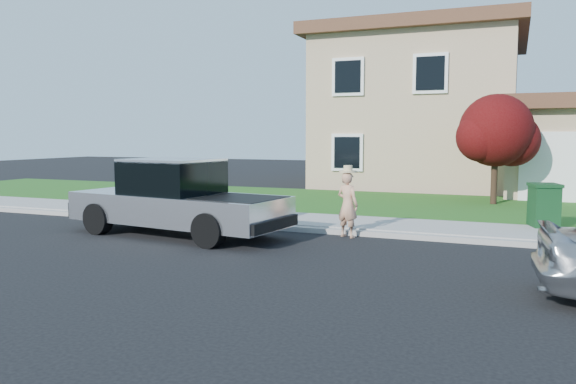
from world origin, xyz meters
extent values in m
plane|color=black|center=(0.00, 0.00, 0.00)|extent=(80.00, 80.00, 0.00)
cube|color=gray|center=(1.00, 2.90, 0.06)|extent=(40.00, 0.20, 0.12)
cube|color=gray|center=(1.00, 4.00, 0.07)|extent=(40.00, 2.00, 0.15)
cube|color=#1D4413|center=(1.00, 8.50, 0.05)|extent=(40.00, 7.00, 0.10)
cube|color=tan|center=(0.00, 17.00, 3.20)|extent=(8.00, 9.00, 6.40)
cube|color=#4C2D1E|center=(0.00, 17.00, 6.60)|extent=(8.80, 9.80, 0.50)
cube|color=white|center=(-2.20, 12.45, 4.60)|extent=(1.30, 0.10, 1.50)
cube|color=white|center=(1.00, 12.45, 4.60)|extent=(1.30, 0.10, 1.50)
cube|color=black|center=(-2.20, 12.45, 1.60)|extent=(1.30, 0.10, 1.50)
cylinder|color=black|center=(-4.78, 0.82, 0.36)|extent=(0.75, 0.37, 0.72)
cylinder|color=black|center=(-4.55, 2.47, 0.36)|extent=(0.75, 0.37, 0.72)
cylinder|color=black|center=(-1.60, 0.38, 0.36)|extent=(0.75, 0.37, 0.72)
cylinder|color=black|center=(-1.37, 2.03, 0.36)|extent=(0.75, 0.37, 0.72)
cube|color=silver|center=(-3.01, 1.41, 0.62)|extent=(5.35, 2.50, 0.65)
cube|color=black|center=(-3.14, 1.43, 1.31)|extent=(2.11, 1.93, 0.77)
cube|color=silver|center=(-3.14, 1.43, 1.71)|extent=(2.11, 1.93, 0.07)
cube|color=black|center=(-1.31, 1.18, 0.93)|extent=(1.82, 1.75, 0.05)
cube|color=black|center=(-5.59, 1.78, 0.50)|extent=(0.35, 1.72, 0.36)
cube|color=black|center=(-0.43, 1.05, 0.45)|extent=(0.35, 1.72, 0.23)
cube|color=black|center=(-3.72, 2.50, 1.22)|extent=(0.13, 0.21, 0.16)
imported|color=tan|center=(0.65, 2.61, 0.73)|extent=(0.63, 0.53, 1.47)
cylinder|color=#CDB684|center=(0.65, 2.61, 1.48)|extent=(0.39, 0.39, 0.04)
cylinder|color=#CDB684|center=(0.65, 2.61, 1.54)|extent=(0.20, 0.20, 0.14)
cylinder|color=black|center=(3.48, 9.53, 0.89)|extent=(0.20, 0.20, 1.59)
sphere|color=#470F0F|center=(3.48, 9.53, 2.43)|extent=(2.28, 2.28, 2.28)
sphere|color=#470F0F|center=(3.98, 9.83, 2.14)|extent=(1.69, 1.69, 1.69)
sphere|color=#470F0F|center=(3.08, 9.24, 2.23)|extent=(1.59, 1.59, 1.59)
cube|color=#0E3315|center=(4.74, 4.88, 0.62)|extent=(0.72, 0.78, 0.93)
cube|color=#0E3315|center=(4.74, 4.88, 1.12)|extent=(0.79, 0.85, 0.07)
camera|label=1|loc=(4.09, -9.38, 2.26)|focal=35.00mm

